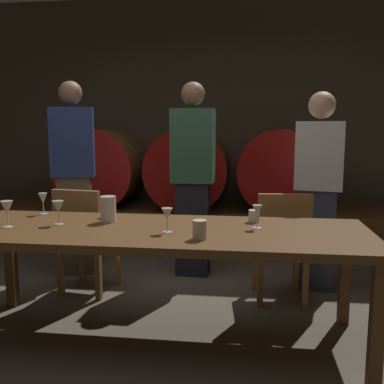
{
  "coord_description": "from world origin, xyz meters",
  "views": [
    {
      "loc": [
        0.67,
        -2.64,
        1.37
      ],
      "look_at": [
        0.27,
        0.49,
        0.9
      ],
      "focal_mm": 40.84,
      "sensor_mm": 36.0,
      "label": 1
    }
  ],
  "objects_px": {
    "wine_barrel_left": "(105,167)",
    "cup_center": "(200,230)",
    "cup_left": "(109,211)",
    "chair_left": "(84,236)",
    "chair_right": "(282,242)",
    "wine_glass_left": "(43,199)",
    "guest_right": "(318,190)",
    "guest_center": "(193,178)",
    "wine_barrel_center": "(190,168)",
    "pitcher": "(108,209)",
    "wine_barrel_right": "(278,169)",
    "dining_table": "(159,238)",
    "wine_glass_far_left": "(7,208)",
    "cup_right": "(254,216)",
    "wine_glass_far_right": "(257,211)",
    "wine_glass_right": "(167,215)",
    "guest_left": "(74,177)",
    "wine_glass_center": "(58,207)"
  },
  "relations": [
    {
      "from": "dining_table",
      "to": "chair_left",
      "type": "distance_m",
      "value": 1.05
    },
    {
      "from": "dining_table",
      "to": "pitcher",
      "type": "height_order",
      "value": "pitcher"
    },
    {
      "from": "dining_table",
      "to": "guest_center",
      "type": "relative_size",
      "value": 1.49
    },
    {
      "from": "wine_glass_far_left",
      "to": "wine_glass_left",
      "type": "bearing_deg",
      "value": 85.93
    },
    {
      "from": "guest_right",
      "to": "wine_glass_left",
      "type": "relative_size",
      "value": 10.63
    },
    {
      "from": "chair_right",
      "to": "cup_left",
      "type": "bearing_deg",
      "value": 13.12
    },
    {
      "from": "wine_barrel_left",
      "to": "chair_right",
      "type": "bearing_deg",
      "value": -38.76
    },
    {
      "from": "pitcher",
      "to": "wine_glass_far_right",
      "type": "height_order",
      "value": "pitcher"
    },
    {
      "from": "wine_barrel_left",
      "to": "wine_barrel_right",
      "type": "distance_m",
      "value": 1.97
    },
    {
      "from": "wine_glass_far_right",
      "to": "wine_glass_far_left",
      "type": "bearing_deg",
      "value": -173.83
    },
    {
      "from": "cup_left",
      "to": "guest_center",
      "type": "bearing_deg",
      "value": 64.86
    },
    {
      "from": "wine_barrel_center",
      "to": "cup_right",
      "type": "relative_size",
      "value": 11.48
    },
    {
      "from": "wine_barrel_left",
      "to": "cup_center",
      "type": "xyz_separation_m",
      "value": [
        1.38,
        -2.47,
        -0.11
      ]
    },
    {
      "from": "dining_table",
      "to": "wine_glass_right",
      "type": "relative_size",
      "value": 17.49
    },
    {
      "from": "dining_table",
      "to": "guest_center",
      "type": "xyz_separation_m",
      "value": [
        0.06,
        1.29,
        0.24
      ]
    },
    {
      "from": "pitcher",
      "to": "cup_left",
      "type": "relative_size",
      "value": 1.94
    },
    {
      "from": "cup_right",
      "to": "chair_left",
      "type": "bearing_deg",
      "value": 162.39
    },
    {
      "from": "wine_glass_far_left",
      "to": "cup_left",
      "type": "bearing_deg",
      "value": 34.73
    },
    {
      "from": "wine_barrel_center",
      "to": "cup_center",
      "type": "height_order",
      "value": "wine_barrel_center"
    },
    {
      "from": "guest_left",
      "to": "wine_glass_far_left",
      "type": "height_order",
      "value": "guest_left"
    },
    {
      "from": "wine_glass_far_left",
      "to": "wine_barrel_right",
      "type": "bearing_deg",
      "value": 51.81
    },
    {
      "from": "wine_barrel_left",
      "to": "dining_table",
      "type": "bearing_deg",
      "value": -64.0
    },
    {
      "from": "chair_left",
      "to": "pitcher",
      "type": "bearing_deg",
      "value": 133.85
    },
    {
      "from": "wine_glass_far_left",
      "to": "chair_right",
      "type": "bearing_deg",
      "value": 24.12
    },
    {
      "from": "pitcher",
      "to": "wine_glass_left",
      "type": "height_order",
      "value": "pitcher"
    },
    {
      "from": "chair_right",
      "to": "wine_glass_far_left",
      "type": "xyz_separation_m",
      "value": [
        -1.78,
        -0.79,
        0.37
      ]
    },
    {
      "from": "wine_barrel_center",
      "to": "chair_right",
      "type": "bearing_deg",
      "value": -59.13
    },
    {
      "from": "wine_barrel_right",
      "to": "guest_center",
      "type": "bearing_deg",
      "value": -130.72
    },
    {
      "from": "wine_barrel_left",
      "to": "pitcher",
      "type": "bearing_deg",
      "value": -70.98
    },
    {
      "from": "wine_barrel_left",
      "to": "wine_glass_left",
      "type": "distance_m",
      "value": 1.91
    },
    {
      "from": "wine_glass_left",
      "to": "wine_glass_right",
      "type": "distance_m",
      "value": 1.09
    },
    {
      "from": "wine_glass_left",
      "to": "wine_glass_center",
      "type": "distance_m",
      "value": 0.4
    },
    {
      "from": "cup_left",
      "to": "chair_left",
      "type": "bearing_deg",
      "value": 130.81
    },
    {
      "from": "wine_glass_far_left",
      "to": "guest_right",
      "type": "bearing_deg",
      "value": 29.03
    },
    {
      "from": "wine_barrel_left",
      "to": "wine_glass_right",
      "type": "distance_m",
      "value": 2.62
    },
    {
      "from": "wine_barrel_left",
      "to": "cup_right",
      "type": "distance_m",
      "value": 2.61
    },
    {
      "from": "wine_barrel_right",
      "to": "wine_glass_left",
      "type": "bearing_deg",
      "value": -133.48
    },
    {
      "from": "dining_table",
      "to": "wine_glass_far_right",
      "type": "bearing_deg",
      "value": 7.75
    },
    {
      "from": "chair_right",
      "to": "guest_left",
      "type": "relative_size",
      "value": 0.5
    },
    {
      "from": "pitcher",
      "to": "chair_right",
      "type": "bearing_deg",
      "value": 25.03
    },
    {
      "from": "wine_barrel_right",
      "to": "cup_left",
      "type": "relative_size",
      "value": 10.51
    },
    {
      "from": "guest_right",
      "to": "guest_center",
      "type": "bearing_deg",
      "value": 0.72
    },
    {
      "from": "cup_center",
      "to": "cup_right",
      "type": "relative_size",
      "value": 1.34
    },
    {
      "from": "wine_barrel_right",
      "to": "guest_center",
      "type": "height_order",
      "value": "guest_center"
    },
    {
      "from": "wine_glass_far_left",
      "to": "wine_glass_left",
      "type": "height_order",
      "value": "wine_glass_far_left"
    },
    {
      "from": "guest_right",
      "to": "pitcher",
      "type": "xyz_separation_m",
      "value": [
        -1.51,
        -0.92,
        -0.03
      ]
    },
    {
      "from": "chair_left",
      "to": "wine_glass_left",
      "type": "xyz_separation_m",
      "value": [
        -0.16,
        -0.36,
        0.36
      ]
    },
    {
      "from": "dining_table",
      "to": "wine_glass_far_left",
      "type": "relative_size",
      "value": 15.45
    },
    {
      "from": "dining_table",
      "to": "wine_glass_far_left",
      "type": "distance_m",
      "value": 0.98
    },
    {
      "from": "wine_barrel_right",
      "to": "wine_glass_right",
      "type": "bearing_deg",
      "value": -108.99
    }
  ]
}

